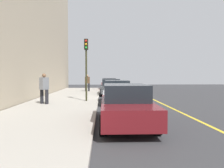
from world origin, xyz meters
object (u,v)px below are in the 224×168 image
object	(u,v)px
parked_car_silver	(117,91)
pedestrian_brown_coat	(87,82)
pedestrian_grey_coat	(44,88)
parked_car_red	(109,84)
parked_car_maroon	(126,104)
parked_car_charcoal	(111,87)
traffic_light_pole	(86,59)

from	to	relation	value
parked_car_silver	pedestrian_brown_coat	xyz separation A→B (m)	(-8.85, -2.61, 0.35)
pedestrian_grey_coat	parked_car_red	bearing A→B (deg)	162.79
parked_car_maroon	parked_car_charcoal	bearing A→B (deg)	-179.82
parked_car_red	traffic_light_pole	world-z (taller)	traffic_light_pole
parked_car_silver	pedestrian_grey_coat	distance (m)	4.77
parked_car_silver	parked_car_red	bearing A→B (deg)	-179.20
parked_car_charcoal	pedestrian_grey_coat	distance (m)	8.53
parked_car_charcoal	pedestrian_grey_coat	size ratio (longest dim) A/B	2.52
parked_car_silver	parked_car_maroon	bearing A→B (deg)	-1.11
traffic_light_pole	parked_car_charcoal	bearing A→B (deg)	162.53
parked_car_red	parked_car_silver	bearing A→B (deg)	0.80
pedestrian_brown_coat	traffic_light_pole	world-z (taller)	traffic_light_pole
parked_car_maroon	traffic_light_pole	bearing A→B (deg)	-163.04
parked_car_charcoal	pedestrian_grey_coat	bearing A→B (deg)	-30.44
parked_car_maroon	pedestrian_grey_coat	bearing A→B (deg)	-139.06
parked_car_charcoal	traffic_light_pole	size ratio (longest dim) A/B	1.12
parked_car_red	parked_car_maroon	bearing A→B (deg)	0.13
parked_car_charcoal	parked_car_silver	world-z (taller)	same
pedestrian_grey_coat	parked_car_silver	bearing A→B (deg)	109.47
pedestrian_brown_coat	pedestrian_grey_coat	world-z (taller)	pedestrian_grey_coat
parked_car_silver	parked_car_maroon	xyz separation A→B (m)	(6.60, -0.13, 0.00)
parked_car_red	pedestrian_brown_coat	world-z (taller)	pedestrian_brown_coat
parked_car_silver	parked_car_maroon	world-z (taller)	same
parked_car_charcoal	parked_car_maroon	bearing A→B (deg)	0.18
parked_car_silver	pedestrian_grey_coat	world-z (taller)	pedestrian_grey_coat
parked_car_maroon	traffic_light_pole	size ratio (longest dim) A/B	1.14
traffic_light_pole	pedestrian_grey_coat	bearing A→B (deg)	-61.37
parked_car_maroon	traffic_light_pole	world-z (taller)	traffic_light_pole
parked_car_charcoal	parked_car_silver	xyz separation A→B (m)	(5.76, 0.17, -0.00)
pedestrian_brown_coat	parked_car_silver	bearing A→B (deg)	16.44
parked_car_red	parked_car_maroon	distance (m)	18.94
parked_car_silver	traffic_light_pole	world-z (taller)	traffic_light_pole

